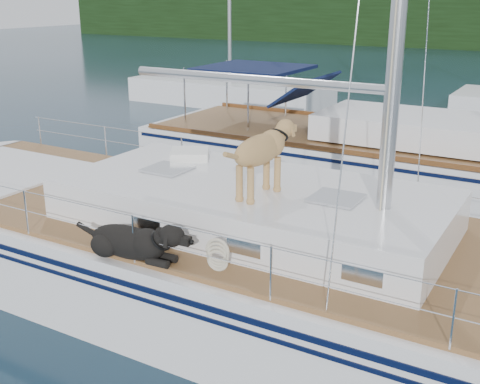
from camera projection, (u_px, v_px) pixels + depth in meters
The scene contains 4 objects.
ground at pixel (204, 292), 8.99m from camera, with size 120.00×120.00×0.00m, color black.
main_sailboat at pixel (209, 252), 8.73m from camera, with size 12.00×3.82×14.01m.
neighbor_sailboat at pixel (380, 159), 13.76m from camera, with size 11.00×3.50×13.30m.
bg_boat_west at pixel (230, 93), 24.16m from camera, with size 8.00×3.00×11.65m.
Camera 1 is at (4.52, -6.70, 4.25)m, focal length 45.00 mm.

